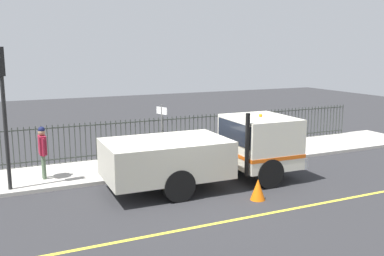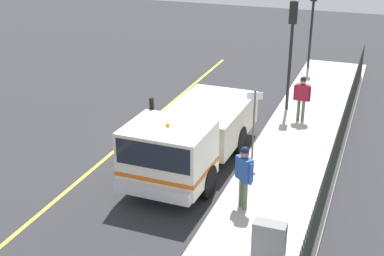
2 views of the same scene
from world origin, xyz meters
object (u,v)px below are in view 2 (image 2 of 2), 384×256
traffic_light_mid (313,9)px  traffic_cone (131,157)px  worker_standing (244,171)px  traffic_light_near (292,35)px  pedestrian_distant (302,94)px  street_sign (254,116)px  utility_cabinet (269,247)px  work_truck (189,136)px

traffic_light_mid → traffic_cone: bearing=79.5°
worker_standing → traffic_light_near: bearing=-48.5°
pedestrian_distant → traffic_cone: pedestrian_distant is taller
pedestrian_distant → street_sign: (-0.89, -3.87, 0.40)m
worker_standing → utility_cabinet: worker_standing is taller
traffic_light_near → pedestrian_distant: bearing=121.1°
traffic_light_near → traffic_light_mid: 6.32m
utility_cabinet → street_sign: size_ratio=0.53×
traffic_cone → street_sign: size_ratio=0.27×
worker_standing → street_sign: (-0.53, 3.06, 0.36)m
pedestrian_distant → traffic_cone: bearing=50.7°
work_truck → utility_cabinet: (3.49, -4.20, -0.44)m
traffic_light_mid → pedestrian_distant: bearing=101.8°
utility_cabinet → work_truck: bearing=129.7°
utility_cabinet → street_sign: bearing=108.0°
worker_standing → pedestrian_distant: size_ratio=1.04×
utility_cabinet → traffic_light_mid: bearing=96.1°
pedestrian_distant → worker_standing: bearing=86.8°
work_truck → worker_standing: size_ratio=3.57×
street_sign → pedestrian_distant: bearing=77.1°
work_truck → worker_standing: 2.83m
work_truck → traffic_light_near: 6.83m
traffic_light_near → utility_cabinet: 10.86m
pedestrian_distant → street_sign: street_sign is taller
work_truck → traffic_cone: size_ratio=10.35×
work_truck → traffic_cone: (-1.88, -0.31, -0.87)m
worker_standing → traffic_light_mid: bearing=-49.1°
pedestrian_distant → street_sign: size_ratio=0.74×
traffic_light_mid → street_sign: (0.00, -11.27, -1.49)m
traffic_light_mid → street_sign: size_ratio=1.77×
traffic_light_mid → traffic_light_near: bearing=96.3°
traffic_light_near → street_sign: 5.20m
utility_cabinet → traffic_cone: bearing=144.1°
work_truck → traffic_light_near: size_ratio=1.51×
worker_standing → utility_cabinet: (1.26, -2.45, -0.49)m
traffic_cone → utility_cabinet: bearing=-35.9°
traffic_light_mid → utility_cabinet: traffic_light_mid is taller
utility_cabinet → traffic_cone: utility_cabinet is taller
utility_cabinet → street_sign: street_sign is taller
work_truck → traffic_light_near: traffic_light_near is taller
worker_standing → street_sign: street_sign is taller
work_truck → utility_cabinet: 5.48m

